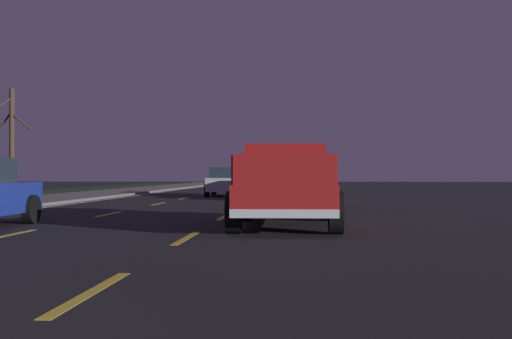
{
  "coord_description": "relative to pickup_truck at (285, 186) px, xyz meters",
  "views": [
    {
      "loc": [
        -2.18,
        -3.79,
        1.17
      ],
      "look_at": [
        14.71,
        -2.66,
        1.3
      ],
      "focal_mm": 44.35,
      "sensor_mm": 36.0,
      "label": 1
    }
  ],
  "objects": [
    {
      "name": "ground",
      "position": [
        14.66,
        3.5,
        -0.91
      ],
      "size": [
        144.0,
        144.0,
        0.0
      ],
      "primitive_type": "plane",
      "color": "black"
    },
    {
      "name": "lane_markings",
      "position": [
        17.9,
        6.52,
        -0.91
      ],
      "size": [
        108.0,
        7.04,
        0.01
      ],
      "color": "yellow",
      "rests_on": "ground"
    },
    {
      "name": "bare_tree_far",
      "position": [
        19.4,
        15.52,
        2.17
      ],
      "size": [
        1.1,
        2.3,
        5.92
      ],
      "color": "#423323",
      "rests_on": "ground"
    },
    {
      "name": "sedan_tan",
      "position": [
        14.29,
        -0.02,
        -0.13
      ],
      "size": [
        4.44,
        2.08,
        1.54
      ],
      "color": "#9E845B",
      "rests_on": "ground"
    },
    {
      "name": "sidewalk_shoulder",
      "position": [
        14.66,
        10.95,
        -0.85
      ],
      "size": [
        108.0,
        4.0,
        0.12
      ],
      "primitive_type": "cube",
      "color": "slate",
      "rests_on": "ground"
    },
    {
      "name": "pickup_truck",
      "position": [
        0.0,
        0.0,
        0.0
      ],
      "size": [
        5.45,
        2.33,
        1.87
      ],
      "color": "maroon",
      "rests_on": "ground"
    },
    {
      "name": "sedan_silver",
      "position": [
        19.26,
        3.53,
        -0.13
      ],
      "size": [
        4.42,
        2.06,
        1.54
      ],
      "color": "#B2B5BA",
      "rests_on": "ground"
    }
  ]
}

